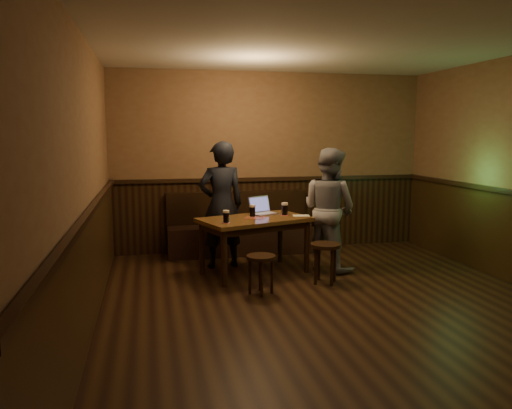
{
  "coord_description": "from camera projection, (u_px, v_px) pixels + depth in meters",
  "views": [
    {
      "loc": [
        -1.92,
        -4.73,
        1.84
      ],
      "look_at": [
        -0.57,
        1.48,
        0.94
      ],
      "focal_mm": 35.0,
      "sensor_mm": 36.0,
      "label": 1
    }
  ],
  "objects": [
    {
      "name": "room",
      "position": [
        334.0,
        195.0,
        5.28
      ],
      "size": [
        5.04,
        6.04,
        2.84
      ],
      "color": "black",
      "rests_on": "ground"
    },
    {
      "name": "bench",
      "position": [
        239.0,
        233.0,
        7.73
      ],
      "size": [
        2.2,
        0.5,
        0.95
      ],
      "color": "black",
      "rests_on": "ground"
    },
    {
      "name": "pub_table",
      "position": [
        255.0,
        225.0,
        6.56
      ],
      "size": [
        1.58,
        1.21,
        0.75
      ],
      "rotation": [
        0.0,
        0.0,
        0.33
      ],
      "color": "brown",
      "rests_on": "ground"
    },
    {
      "name": "stool_left",
      "position": [
        261.0,
        263.0,
        5.75
      ],
      "size": [
        0.38,
        0.38,
        0.45
      ],
      "rotation": [
        0.0,
        0.0,
        -0.15
      ],
      "color": "black",
      "rests_on": "ground"
    },
    {
      "name": "stool_right",
      "position": [
        325.0,
        252.0,
        6.16
      ],
      "size": [
        0.45,
        0.45,
        0.5
      ],
      "rotation": [
        0.0,
        0.0,
        0.26
      ],
      "color": "black",
      "rests_on": "ground"
    },
    {
      "name": "pint_left",
      "position": [
        226.0,
        216.0,
        6.16
      ],
      "size": [
        0.1,
        0.1,
        0.16
      ],
      "color": "#A9142E",
      "rests_on": "pub_table"
    },
    {
      "name": "pint_mid",
      "position": [
        252.0,
        211.0,
        6.62
      ],
      "size": [
        0.1,
        0.1,
        0.16
      ],
      "color": "#A9142E",
      "rests_on": "pub_table"
    },
    {
      "name": "pint_right",
      "position": [
        285.0,
        209.0,
        6.74
      ],
      "size": [
        0.11,
        0.11,
        0.17
      ],
      "color": "#A9142E",
      "rests_on": "pub_table"
    },
    {
      "name": "laptop",
      "position": [
        262.0,
        210.0,
        6.85
      ],
      "size": [
        0.42,
        0.39,
        0.24
      ],
      "rotation": [
        0.0,
        0.0,
        0.43
      ],
      "color": "silver",
      "rests_on": "pub_table"
    },
    {
      "name": "menu",
      "position": [
        301.0,
        216.0,
        6.71
      ],
      "size": [
        0.25,
        0.19,
        0.0
      ],
      "primitive_type": "cube",
      "rotation": [
        0.0,
        0.0,
        -0.2
      ],
      "color": "silver",
      "rests_on": "pub_table"
    },
    {
      "name": "person_suit",
      "position": [
        221.0,
        205.0,
        6.86
      ],
      "size": [
        0.68,
        0.49,
        1.74
      ],
      "primitive_type": "imported",
      "rotation": [
        0.0,
        0.0,
        3.26
      ],
      "color": "black",
      "rests_on": "ground"
    },
    {
      "name": "person_grey",
      "position": [
        329.0,
        209.0,
        6.75
      ],
      "size": [
        0.97,
        1.02,
        1.66
      ],
      "primitive_type": "imported",
      "rotation": [
        0.0,
        0.0,
        2.14
      ],
      "color": "gray",
      "rests_on": "ground"
    }
  ]
}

